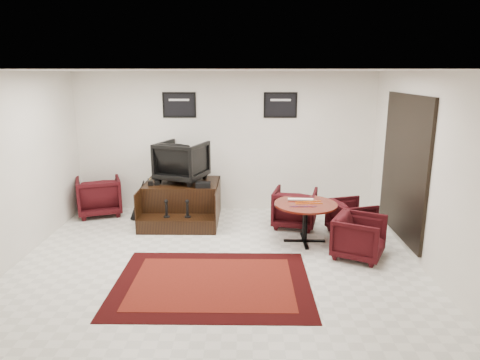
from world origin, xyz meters
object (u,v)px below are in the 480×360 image
shine_chair (182,159)px  table_chair_corner (359,235)px  shine_podium (182,203)px  table_chair_back (295,206)px  table_chair_window (351,216)px  armchair_side (99,194)px  meeting_table (306,208)px

shine_chair → table_chair_corner: 3.59m
shine_podium → table_chair_back: size_ratio=1.87×
table_chair_corner → table_chair_window: bearing=20.6°
shine_podium → armchair_side: size_ratio=1.73×
armchair_side → meeting_table: bearing=139.8°
meeting_table → table_chair_back: bearing=96.6°
table_chair_window → table_chair_back: bearing=49.4°
table_chair_back → shine_podium: bearing=4.8°
table_chair_back → table_chair_window: size_ratio=1.14×
shine_podium → table_chair_corner: shine_podium is taller
table_chair_window → table_chair_corner: 0.97m
armchair_side → meeting_table: size_ratio=0.81×
shine_podium → shine_chair: shine_chair is taller
armchair_side → meeting_table: armchair_side is taller
shine_podium → meeting_table: 2.49m
shine_podium → table_chair_corner: 3.42m
table_chair_corner → meeting_table: bearing=77.9°
shine_chair → table_chair_corner: bearing=167.7°
table_chair_corner → shine_podium: bearing=87.1°
shine_chair → meeting_table: shine_chair is taller
armchair_side → table_chair_back: (3.84, -0.63, -0.03)m
shine_chair → table_chair_window: shine_chair is taller
shine_chair → meeting_table: size_ratio=0.83×
meeting_table → table_chair_window: table_chair_window is taller
table_chair_back → table_chair_window: 1.03m
meeting_table → shine_podium: bearing=153.6°
shine_chair → table_chair_window: (3.07, -0.89, -0.82)m
meeting_table → table_chair_back: table_chair_back is taller
shine_chair → table_chair_window: bearing=-176.4°
meeting_table → table_chair_window: 0.96m
shine_chair → table_chair_corner: (2.97, -1.86, -0.80)m
shine_podium → meeting_table: shine_podium is taller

